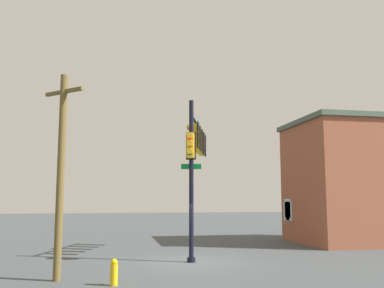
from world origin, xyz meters
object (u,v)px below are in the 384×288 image
object	(u,v)px
fire_hydrant	(114,272)
signal_pole_assembly	(196,148)
utility_pole	(61,171)
brick_building	(359,181)

from	to	relation	value
fire_hydrant	signal_pole_assembly	bearing A→B (deg)	-31.79
signal_pole_assembly	utility_pole	world-z (taller)	signal_pole_assembly
utility_pole	brick_building	xyz separation A→B (m)	(8.81, -16.88, 0.09)
utility_pole	fire_hydrant	bearing A→B (deg)	-120.60
signal_pole_assembly	fire_hydrant	xyz separation A→B (m)	(-6.29, 3.90, -4.80)
fire_hydrant	brick_building	bearing A→B (deg)	-56.53
utility_pole	brick_building	world-z (taller)	brick_building
fire_hydrant	brick_building	distance (m)	18.30
brick_building	signal_pole_assembly	bearing A→B (deg)	108.11
fire_hydrant	brick_building	world-z (taller)	brick_building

